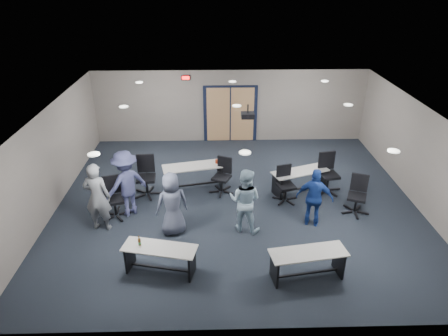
{
  "coord_description": "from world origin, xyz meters",
  "views": [
    {
      "loc": [
        -0.61,
        -9.72,
        5.98
      ],
      "look_at": [
        -0.36,
        -0.3,
        1.22
      ],
      "focal_mm": 32.0,
      "sensor_mm": 36.0,
      "label": 1
    }
  ],
  "objects_px": {
    "chair_back_a": "(146,177)",
    "chair_loose_left": "(114,198)",
    "table_back_right": "(300,178)",
    "chair_back_c": "(286,185)",
    "table_front_right": "(308,260)",
    "chair_loose_right": "(357,195)",
    "table_front_left": "(160,255)",
    "chair_back_d": "(329,174)",
    "person_gray": "(97,197)",
    "chair_back_b": "(222,176)",
    "table_back_left": "(194,173)",
    "person_back": "(126,184)",
    "person_navy": "(315,198)",
    "person_lightblue": "(245,200)",
    "person_plaid": "(172,204)"
  },
  "relations": [
    {
      "from": "chair_loose_right",
      "to": "person_gray",
      "type": "xyz_separation_m",
      "value": [
        -6.69,
        -0.54,
        0.38
      ]
    },
    {
      "from": "table_back_right",
      "to": "person_back",
      "type": "distance_m",
      "value": 4.94
    },
    {
      "from": "person_navy",
      "to": "chair_back_c",
      "type": "bearing_deg",
      "value": -48.72
    },
    {
      "from": "chair_loose_left",
      "to": "person_gray",
      "type": "xyz_separation_m",
      "value": [
        -0.24,
        -0.53,
        0.36
      ]
    },
    {
      "from": "chair_back_b",
      "to": "chair_back_d",
      "type": "xyz_separation_m",
      "value": [
        3.13,
        -0.03,
        0.06
      ]
    },
    {
      "from": "person_gray",
      "to": "chair_back_d",
      "type": "bearing_deg",
      "value": -158.42
    },
    {
      "from": "table_front_right",
      "to": "chair_loose_right",
      "type": "bearing_deg",
      "value": 44.12
    },
    {
      "from": "chair_back_d",
      "to": "person_back",
      "type": "distance_m",
      "value": 5.75
    },
    {
      "from": "table_back_right",
      "to": "chair_back_c",
      "type": "distance_m",
      "value": 0.71
    },
    {
      "from": "table_back_left",
      "to": "person_lightblue",
      "type": "distance_m",
      "value": 2.58
    },
    {
      "from": "table_back_left",
      "to": "person_gray",
      "type": "relative_size",
      "value": 1.04
    },
    {
      "from": "table_back_left",
      "to": "person_back",
      "type": "distance_m",
      "value": 2.22
    },
    {
      "from": "table_back_right",
      "to": "chair_back_a",
      "type": "bearing_deg",
      "value": 160.82
    },
    {
      "from": "table_front_right",
      "to": "chair_back_b",
      "type": "bearing_deg",
      "value": 106.42
    },
    {
      "from": "person_gray",
      "to": "chair_loose_left",
      "type": "bearing_deg",
      "value": -108.06
    },
    {
      "from": "table_front_left",
      "to": "chair_back_b",
      "type": "xyz_separation_m",
      "value": [
        1.4,
        3.4,
        0.09
      ]
    },
    {
      "from": "chair_back_d",
      "to": "chair_loose_right",
      "type": "relative_size",
      "value": 1.11
    },
    {
      "from": "chair_back_c",
      "to": "chair_loose_left",
      "type": "xyz_separation_m",
      "value": [
        -4.66,
        -0.67,
        0.03
      ]
    },
    {
      "from": "chair_back_a",
      "to": "person_gray",
      "type": "xyz_separation_m",
      "value": [
        -0.92,
        -1.64,
        0.32
      ]
    },
    {
      "from": "person_back",
      "to": "table_front_left",
      "type": "bearing_deg",
      "value": 74.78
    },
    {
      "from": "person_plaid",
      "to": "person_navy",
      "type": "distance_m",
      "value": 3.56
    },
    {
      "from": "table_front_right",
      "to": "chair_back_a",
      "type": "relative_size",
      "value": 1.42
    },
    {
      "from": "person_gray",
      "to": "person_navy",
      "type": "xyz_separation_m",
      "value": [
        5.41,
        0.03,
        -0.12
      ]
    },
    {
      "from": "chair_back_b",
      "to": "person_lightblue",
      "type": "distance_m",
      "value": 1.96
    },
    {
      "from": "person_gray",
      "to": "person_lightblue",
      "type": "relative_size",
      "value": 1.09
    },
    {
      "from": "table_front_left",
      "to": "chair_back_c",
      "type": "bearing_deg",
      "value": 54.35
    },
    {
      "from": "table_back_left",
      "to": "person_back",
      "type": "bearing_deg",
      "value": -153.68
    },
    {
      "from": "person_plaid",
      "to": "person_navy",
      "type": "relative_size",
      "value": 1.04
    },
    {
      "from": "person_plaid",
      "to": "table_back_right",
      "type": "bearing_deg",
      "value": -171.21
    },
    {
      "from": "person_lightblue",
      "to": "table_front_left",
      "type": "bearing_deg",
      "value": 60.1
    },
    {
      "from": "chair_back_a",
      "to": "chair_loose_left",
      "type": "relative_size",
      "value": 1.07
    },
    {
      "from": "person_lightblue",
      "to": "person_navy",
      "type": "bearing_deg",
      "value": -153.32
    },
    {
      "from": "chair_back_d",
      "to": "person_navy",
      "type": "bearing_deg",
      "value": -126.48
    },
    {
      "from": "table_back_right",
      "to": "chair_back_c",
      "type": "xyz_separation_m",
      "value": [
        -0.48,
        -0.52,
        0.06
      ]
    },
    {
      "from": "table_front_left",
      "to": "person_gray",
      "type": "xyz_separation_m",
      "value": [
        -1.7,
        1.67,
        0.47
      ]
    },
    {
      "from": "chair_back_a",
      "to": "chair_back_c",
      "type": "height_order",
      "value": "chair_back_a"
    },
    {
      "from": "table_back_left",
      "to": "table_front_left",
      "type": "bearing_deg",
      "value": -111.52
    },
    {
      "from": "table_back_right",
      "to": "person_lightblue",
      "type": "relative_size",
      "value": 1.05
    },
    {
      "from": "table_front_left",
      "to": "table_back_right",
      "type": "height_order",
      "value": "table_front_left"
    },
    {
      "from": "table_front_right",
      "to": "chair_back_a",
      "type": "bearing_deg",
      "value": 128.64
    },
    {
      "from": "chair_back_a",
      "to": "chair_back_d",
      "type": "distance_m",
      "value": 5.31
    },
    {
      "from": "table_back_left",
      "to": "table_back_right",
      "type": "height_order",
      "value": "table_back_left"
    },
    {
      "from": "chair_back_d",
      "to": "person_gray",
      "type": "relative_size",
      "value": 0.65
    },
    {
      "from": "table_back_right",
      "to": "chair_back_b",
      "type": "bearing_deg",
      "value": 159.5
    },
    {
      "from": "table_front_right",
      "to": "person_gray",
      "type": "xyz_separation_m",
      "value": [
        -4.84,
        1.93,
        0.46
      ]
    },
    {
      "from": "table_back_left",
      "to": "person_gray",
      "type": "height_order",
      "value": "person_gray"
    },
    {
      "from": "chair_back_a",
      "to": "table_back_right",
      "type": "bearing_deg",
      "value": -2.35
    },
    {
      "from": "table_back_left",
      "to": "chair_back_c",
      "type": "bearing_deg",
      "value": -30.28
    },
    {
      "from": "table_front_left",
      "to": "chair_back_c",
      "type": "height_order",
      "value": "chair_back_c"
    },
    {
      "from": "chair_loose_right",
      "to": "table_back_left",
      "type": "bearing_deg",
      "value": -175.67
    }
  ]
}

